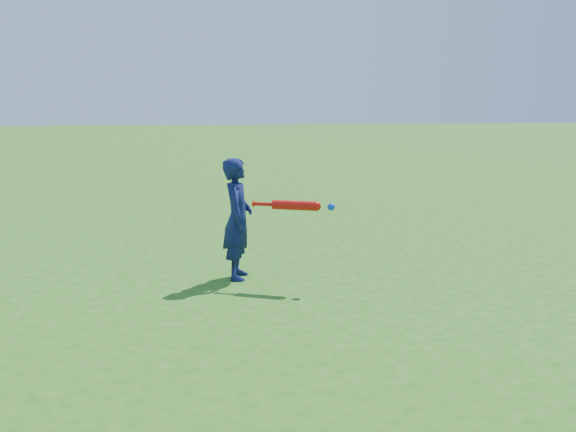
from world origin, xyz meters
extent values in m
plane|color=#245F16|center=(0.00, 0.00, 0.00)|extent=(80.00, 80.00, 0.00)
imported|color=#0F1647|center=(0.05, 0.58, 0.59)|extent=(0.34, 0.46, 1.17)
cylinder|color=red|center=(0.20, 0.47, 0.75)|extent=(0.04, 0.06, 0.06)
cylinder|color=red|center=(0.29, 0.43, 0.75)|extent=(0.20, 0.11, 0.04)
cylinder|color=red|center=(0.57, 0.32, 0.75)|extent=(0.42, 0.24, 0.09)
sphere|color=red|center=(0.76, 0.24, 0.75)|extent=(0.09, 0.09, 0.09)
sphere|color=blue|center=(0.89, 0.19, 0.75)|extent=(0.07, 0.07, 0.07)
camera|label=1|loc=(-0.26, -5.49, 1.71)|focal=40.00mm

